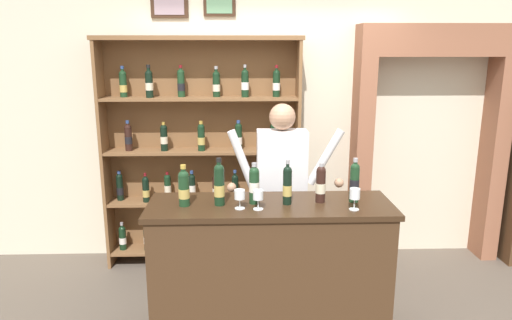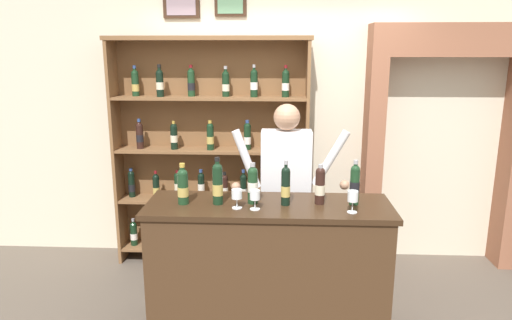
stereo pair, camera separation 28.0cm
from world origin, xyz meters
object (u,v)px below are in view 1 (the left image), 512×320
at_px(tasting_bottle_brunello, 254,184).
at_px(tasting_bottle_bianco, 219,184).
at_px(wine_glass_spare, 258,196).
at_px(tasting_counter, 270,267).
at_px(wine_glass_right, 355,195).
at_px(wine_shelf, 202,151).
at_px(tasting_bottle_super_tuscan, 184,187).
at_px(tasting_bottle_riserva, 287,185).
at_px(tasting_bottle_vin_santo, 354,181).
at_px(shopkeeper, 282,179).
at_px(wine_glass_center, 240,195).
at_px(tasting_bottle_rosso, 321,183).

bearing_deg(tasting_bottle_brunello, tasting_bottle_bianco, -173.16).
bearing_deg(wine_glass_spare, tasting_counter, 52.06).
distance_m(tasting_counter, wine_glass_right, 0.85).
relative_size(wine_shelf, tasting_bottle_super_tuscan, 7.32).
xyz_separation_m(tasting_counter, tasting_bottle_riserva, (0.12, -0.01, 0.65)).
distance_m(tasting_counter, tasting_bottle_riserva, 0.66).
xyz_separation_m(tasting_bottle_vin_santo, wine_glass_spare, (-0.71, -0.15, -0.06)).
distance_m(shopkeeper, wine_glass_center, 0.77).
bearing_deg(tasting_bottle_riserva, wine_shelf, 120.51).
distance_m(tasting_bottle_bianco, tasting_bottle_riserva, 0.49).
xyz_separation_m(tasting_bottle_brunello, tasting_bottle_riserva, (0.24, -0.03, -0.00)).
xyz_separation_m(tasting_bottle_rosso, wine_glass_spare, (-0.46, -0.15, -0.04)).
relative_size(tasting_counter, tasting_bottle_vin_santo, 5.43).
bearing_deg(tasting_bottle_bianco, tasting_bottle_super_tuscan, -178.11).
bearing_deg(wine_glass_center, wine_glass_spare, -8.54).
relative_size(shopkeeper, tasting_bottle_bianco, 4.78).
bearing_deg(tasting_bottle_super_tuscan, wine_shelf, 88.57).
distance_m(tasting_bottle_rosso, wine_glass_spare, 0.49).
height_order(shopkeeper, tasting_bottle_bianco, shopkeeper).
bearing_deg(tasting_bottle_brunello, wine_glass_center, -132.26).
xyz_separation_m(tasting_bottle_super_tuscan, tasting_bottle_brunello, (0.50, 0.04, 0.01)).
relative_size(tasting_bottle_bianco, wine_glass_center, 2.52).
bearing_deg(tasting_bottle_vin_santo, wine_glass_center, -171.36).
bearing_deg(tasting_bottle_super_tuscan, tasting_bottle_rosso, 2.98).
bearing_deg(tasting_counter, wine_glass_spare, -127.94).
distance_m(shopkeeper, tasting_bottle_bianco, 0.79).
bearing_deg(tasting_bottle_brunello, tasting_bottle_riserva, -6.40).
bearing_deg(tasting_bottle_super_tuscan, wine_glass_center, -11.06).
height_order(tasting_bottle_riserva, wine_glass_spare, tasting_bottle_riserva).
distance_m(wine_shelf, tasting_bottle_brunello, 1.27).
height_order(shopkeeper, tasting_bottle_super_tuscan, shopkeeper).
height_order(tasting_bottle_bianco, tasting_bottle_riserva, tasting_bottle_bianco).
relative_size(tasting_counter, wine_glass_right, 11.52).
bearing_deg(tasting_bottle_bianco, wine_glass_right, -8.12).
relative_size(wine_shelf, wine_glass_center, 16.00).
relative_size(wine_shelf, shopkeeper, 1.33).
xyz_separation_m(wine_glass_spare, wine_glass_right, (0.67, -0.03, 0.01)).
height_order(tasting_bottle_bianco, tasting_bottle_vin_santo, tasting_bottle_bianco).
distance_m(wine_shelf, wine_glass_spare, 1.40).
xyz_separation_m(wine_shelf, tasting_bottle_vin_santo, (1.20, -1.17, 0.02)).
xyz_separation_m(wine_shelf, tasting_bottle_super_tuscan, (-0.03, -1.22, 0.00)).
distance_m(tasting_counter, tasting_bottle_vin_santo, 0.90).
bearing_deg(tasting_bottle_rosso, tasting_counter, -175.43).
relative_size(tasting_bottle_brunello, tasting_bottle_riserva, 0.92).
bearing_deg(tasting_bottle_vin_santo, tasting_counter, -177.43).
distance_m(tasting_bottle_bianco, tasting_bottle_vin_santo, 0.98).
relative_size(tasting_bottle_rosso, wine_glass_right, 1.90).
distance_m(wine_shelf, shopkeeper, 0.95).
height_order(tasting_counter, tasting_bottle_bianco, tasting_bottle_bianco).
bearing_deg(wine_shelf, wine_glass_center, -74.18).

